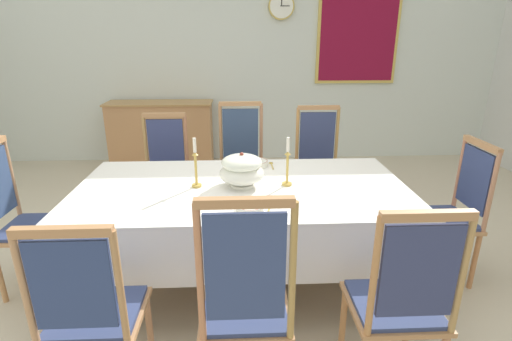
{
  "coord_description": "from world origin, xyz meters",
  "views": [
    {
      "loc": [
        -0.02,
        -2.72,
        1.75
      ],
      "look_at": [
        0.1,
        -0.15,
        0.85
      ],
      "focal_mm": 26.93,
      "sensor_mm": 36.0,
      "label": 1
    }
  ],
  "objects_px": {
    "chair_south_a": "(91,311)",
    "chair_south_c": "(400,300)",
    "spoon_primary": "(269,208)",
    "framed_painting": "(358,39)",
    "chair_north_c": "(318,165)",
    "mounted_clock": "(281,6)",
    "chair_head_west": "(21,217)",
    "chair_south_b": "(246,301)",
    "bowl_near_left": "(250,207)",
    "spoon_secondary": "(271,164)",
    "chair_north_a": "(166,170)",
    "bowl_near_right": "(256,163)",
    "soup_tureen": "(242,170)",
    "sideboard": "(162,134)",
    "candlestick_east": "(287,166)",
    "candlestick_west": "(196,168)",
    "chair_north_b": "(241,165)",
    "chair_head_east": "(452,210)",
    "dining_table": "(242,196)"
  },
  "relations": [
    {
      "from": "chair_south_a",
      "to": "chair_head_west",
      "type": "height_order",
      "value": "chair_head_west"
    },
    {
      "from": "sideboard",
      "to": "mounted_clock",
      "type": "height_order",
      "value": "mounted_clock"
    },
    {
      "from": "spoon_secondary",
      "to": "framed_painting",
      "type": "bearing_deg",
      "value": 59.71
    },
    {
      "from": "chair_head_east",
      "to": "chair_north_c",
      "type": "bearing_deg",
      "value": 38.6
    },
    {
      "from": "chair_south_b",
      "to": "spoon_secondary",
      "type": "relative_size",
      "value": 6.47
    },
    {
      "from": "chair_south_a",
      "to": "dining_table",
      "type": "bearing_deg",
      "value": 53.99
    },
    {
      "from": "chair_north_c",
      "to": "bowl_near_left",
      "type": "height_order",
      "value": "chair_north_c"
    },
    {
      "from": "bowl_near_right",
      "to": "spoon_secondary",
      "type": "height_order",
      "value": "bowl_near_right"
    },
    {
      "from": "framed_painting",
      "to": "chair_head_west",
      "type": "bearing_deg",
      "value": -136.22
    },
    {
      "from": "chair_head_west",
      "to": "candlestick_east",
      "type": "bearing_deg",
      "value": 90.0
    },
    {
      "from": "chair_head_west",
      "to": "bowl_near_right",
      "type": "height_order",
      "value": "chair_head_west"
    },
    {
      "from": "chair_north_c",
      "to": "mounted_clock",
      "type": "distance_m",
      "value": 2.6
    },
    {
      "from": "chair_head_west",
      "to": "soup_tureen",
      "type": "distance_m",
      "value": 1.58
    },
    {
      "from": "spoon_primary",
      "to": "framed_painting",
      "type": "xyz_separation_m",
      "value": [
        1.5,
        3.45,
        0.94
      ]
    },
    {
      "from": "chair_south_a",
      "to": "framed_painting",
      "type": "xyz_separation_m",
      "value": [
        2.38,
        4.06,
        1.17
      ]
    },
    {
      "from": "chair_south_c",
      "to": "sideboard",
      "type": "distance_m",
      "value": 4.23
    },
    {
      "from": "dining_table",
      "to": "chair_head_east",
      "type": "xyz_separation_m",
      "value": [
        1.54,
        0.0,
        -0.14
      ]
    },
    {
      "from": "chair_north_a",
      "to": "mounted_clock",
      "type": "height_order",
      "value": "mounted_clock"
    },
    {
      "from": "chair_south_c",
      "to": "candlestick_east",
      "type": "relative_size",
      "value": 3.13
    },
    {
      "from": "chair_north_a",
      "to": "dining_table",
      "type": "bearing_deg",
      "value": 125.96
    },
    {
      "from": "chair_south_a",
      "to": "candlestick_west",
      "type": "height_order",
      "value": "candlestick_west"
    },
    {
      "from": "soup_tureen",
      "to": "chair_head_east",
      "type": "bearing_deg",
      "value": 0.0
    },
    {
      "from": "chair_south_b",
      "to": "chair_south_c",
      "type": "height_order",
      "value": "chair_south_b"
    },
    {
      "from": "chair_north_a",
      "to": "bowl_near_right",
      "type": "xyz_separation_m",
      "value": [
        0.84,
        -0.56,
        0.24
      ]
    },
    {
      "from": "bowl_near_left",
      "to": "spoon_secondary",
      "type": "height_order",
      "value": "bowl_near_left"
    },
    {
      "from": "chair_head_west",
      "to": "chair_south_b",
      "type": "bearing_deg",
      "value": 57.24
    },
    {
      "from": "chair_north_b",
      "to": "chair_south_c",
      "type": "height_order",
      "value": "chair_north_b"
    },
    {
      "from": "chair_head_east",
      "to": "candlestick_west",
      "type": "height_order",
      "value": "candlestick_west"
    },
    {
      "from": "bowl_near_right",
      "to": "spoon_secondary",
      "type": "distance_m",
      "value": 0.13
    },
    {
      "from": "chair_south_a",
      "to": "chair_south_c",
      "type": "xyz_separation_m",
      "value": [
        1.47,
        -0.0,
        0.01
      ]
    },
    {
      "from": "dining_table",
      "to": "spoon_primary",
      "type": "bearing_deg",
      "value": -67.29
    },
    {
      "from": "bowl_near_left",
      "to": "spoon_primary",
      "type": "xyz_separation_m",
      "value": [
        0.12,
        0.03,
        -0.02
      ]
    },
    {
      "from": "chair_south_b",
      "to": "spoon_secondary",
      "type": "bearing_deg",
      "value": 80.67
    },
    {
      "from": "sideboard",
      "to": "mounted_clock",
      "type": "relative_size",
      "value": 4.14
    },
    {
      "from": "spoon_primary",
      "to": "chair_south_a",
      "type": "bearing_deg",
      "value": -133.11
    },
    {
      "from": "chair_south_a",
      "to": "chair_north_b",
      "type": "height_order",
      "value": "chair_north_b"
    },
    {
      "from": "chair_head_east",
      "to": "bowl_near_left",
      "type": "height_order",
      "value": "chair_head_east"
    },
    {
      "from": "mounted_clock",
      "to": "soup_tureen",
      "type": "bearing_deg",
      "value": -100.71
    },
    {
      "from": "chair_north_a",
      "to": "chair_north_b",
      "type": "bearing_deg",
      "value": -179.51
    },
    {
      "from": "dining_table",
      "to": "candlestick_east",
      "type": "relative_size",
      "value": 6.62
    },
    {
      "from": "chair_south_a",
      "to": "chair_north_c",
      "type": "height_order",
      "value": "chair_north_c"
    },
    {
      "from": "candlestick_west",
      "to": "chair_north_a",
      "type": "bearing_deg",
      "value": 112.22
    },
    {
      "from": "chair_head_west",
      "to": "spoon_secondary",
      "type": "height_order",
      "value": "chair_head_west"
    },
    {
      "from": "chair_south_b",
      "to": "spoon_primary",
      "type": "distance_m",
      "value": 0.66
    },
    {
      "from": "chair_north_b",
      "to": "chair_south_b",
      "type": "bearing_deg",
      "value": 90.0
    },
    {
      "from": "chair_south_a",
      "to": "mounted_clock",
      "type": "xyz_separation_m",
      "value": [
        1.3,
        4.05,
        1.6
      ]
    },
    {
      "from": "bowl_near_right",
      "to": "mounted_clock",
      "type": "xyz_separation_m",
      "value": [
        0.46,
        2.62,
        1.35
      ]
    },
    {
      "from": "chair_north_a",
      "to": "sideboard",
      "type": "bearing_deg",
      "value": -78.3
    },
    {
      "from": "bowl_near_left",
      "to": "chair_head_west",
      "type": "bearing_deg",
      "value": 165.48
    },
    {
      "from": "chair_south_c",
      "to": "chair_head_west",
      "type": "bearing_deg",
      "value": 156.59
    }
  ]
}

